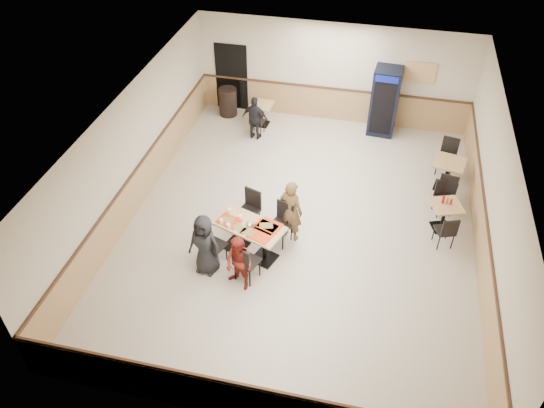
% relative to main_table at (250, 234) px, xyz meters
% --- Properties ---
extents(ground, '(10.00, 10.00, 0.00)m').
position_rel_main_table_xyz_m(ground, '(0.93, 1.16, -0.54)').
color(ground, beige).
rests_on(ground, ground).
extents(room_shell, '(10.00, 10.00, 10.00)m').
position_rel_main_table_xyz_m(room_shell, '(2.70, 3.70, 0.04)').
color(room_shell, silver).
rests_on(room_shell, ground).
extents(main_table, '(1.69, 1.23, 0.82)m').
position_rel_main_table_xyz_m(main_table, '(0.00, 0.00, 0.00)').
color(main_table, black).
rests_on(main_table, ground).
extents(main_chairs, '(1.87, 2.13, 1.03)m').
position_rel_main_table_xyz_m(main_chairs, '(-0.05, 0.02, -0.03)').
color(main_chairs, black).
rests_on(main_chairs, ground).
extents(diner_woman_left, '(0.79, 0.59, 1.47)m').
position_rel_main_table_xyz_m(diner_woman_left, '(-0.77, -0.71, 0.19)').
color(diner_woman_left, black).
rests_on(diner_woman_left, ground).
extents(diner_woman_right, '(0.80, 0.74, 1.32)m').
position_rel_main_table_xyz_m(diner_woman_right, '(0.05, -1.00, 0.12)').
color(diner_woman_right, maroon).
rests_on(diner_woman_right, ground).
extents(diner_man_opposite, '(0.67, 0.55, 1.57)m').
position_rel_main_table_xyz_m(diner_man_opposite, '(0.77, 0.71, 0.24)').
color(diner_man_opposite, brown).
rests_on(diner_man_opposite, ground).
extents(lone_diner, '(0.80, 0.41, 1.31)m').
position_rel_main_table_xyz_m(lone_diner, '(-1.04, 4.58, 0.11)').
color(lone_diner, black).
rests_on(lone_diner, ground).
extents(tabletop_clutter, '(1.47, 0.88, 0.12)m').
position_rel_main_table_xyz_m(tabletop_clutter, '(0.01, -0.04, 0.30)').
color(tabletop_clutter, red).
rests_on(tabletop_clutter, main_table).
extents(side_table_near, '(0.84, 0.84, 0.70)m').
position_rel_main_table_xyz_m(side_table_near, '(4.17, 1.78, -0.07)').
color(side_table_near, black).
rests_on(side_table_near, ground).
extents(side_table_near_chair_south, '(0.53, 0.53, 0.89)m').
position_rel_main_table_xyz_m(side_table_near_chair_south, '(4.17, 1.22, -0.10)').
color(side_table_near_chair_south, black).
rests_on(side_table_near_chair_south, ground).
extents(side_table_near_chair_north, '(0.53, 0.53, 0.89)m').
position_rel_main_table_xyz_m(side_table_near_chair_north, '(4.17, 2.35, -0.10)').
color(side_table_near_chair_north, black).
rests_on(side_table_near_chair_north, ground).
extents(side_table_far, '(0.89, 0.89, 0.80)m').
position_rel_main_table_xyz_m(side_table_far, '(4.26, 3.40, -0.01)').
color(side_table_far, black).
rests_on(side_table_far, ground).
extents(side_table_far_chair_south, '(0.56, 0.56, 1.01)m').
position_rel_main_table_xyz_m(side_table_far_chair_south, '(4.26, 2.75, -0.03)').
color(side_table_far_chair_south, black).
rests_on(side_table_far_chair_south, ground).
extents(side_table_far_chair_north, '(0.56, 0.56, 1.01)m').
position_rel_main_table_xyz_m(side_table_far_chair_north, '(4.26, 4.04, -0.03)').
color(side_table_far_chair_north, black).
rests_on(side_table_far_chair_north, ground).
extents(condiment_caddy, '(0.23, 0.06, 0.20)m').
position_rel_main_table_xyz_m(condiment_caddy, '(4.14, 1.83, 0.25)').
color(condiment_caddy, '#B40C11').
rests_on(condiment_caddy, side_table_near).
extents(back_table, '(0.68, 0.68, 0.69)m').
position_rel_main_table_xyz_m(back_table, '(-1.04, 5.36, -0.09)').
color(back_table, black).
rests_on(back_table, ground).
extents(back_table_chair_lone, '(0.43, 0.43, 0.87)m').
position_rel_main_table_xyz_m(back_table_chair_lone, '(-1.04, 4.81, -0.11)').
color(back_table_chair_lone, black).
rests_on(back_table_chair_lone, ground).
extents(pepsi_cooler, '(0.80, 0.81, 1.99)m').
position_rel_main_table_xyz_m(pepsi_cooler, '(2.48, 5.75, 0.45)').
color(pepsi_cooler, black).
rests_on(pepsi_cooler, ground).
extents(trash_bin, '(0.55, 0.55, 0.87)m').
position_rel_main_table_xyz_m(trash_bin, '(-2.19, 5.71, -0.11)').
color(trash_bin, black).
rests_on(trash_bin, ground).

